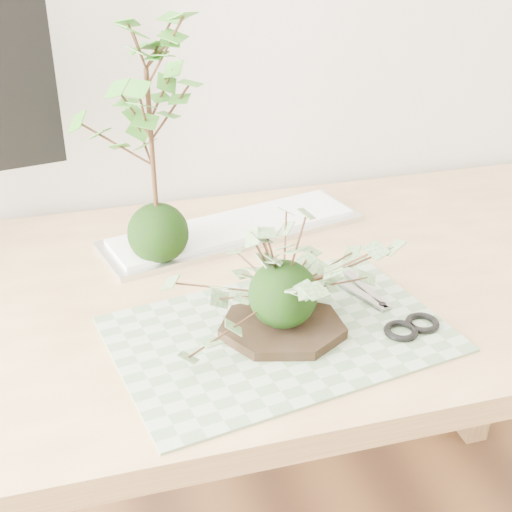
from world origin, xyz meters
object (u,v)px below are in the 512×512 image
object	(u,v)px
ivy_kokedama	(284,266)
keyboard	(233,229)
desk	(216,336)
maple_kokedama	(147,85)

from	to	relation	value
ivy_kokedama	keyboard	xyz separation A→B (m)	(0.01, 0.32, -0.10)
desk	ivy_kokedama	distance (m)	0.26
ivy_kokedama	keyboard	bearing A→B (deg)	88.15
desk	ivy_kokedama	bearing A→B (deg)	-65.97
desk	keyboard	size ratio (longest dim) A/B	3.23
desk	maple_kokedama	size ratio (longest dim) A/B	3.79
ivy_kokedama	maple_kokedama	xyz separation A→B (m)	(-0.13, 0.26, 0.18)
desk	maple_kokedama	bearing A→B (deg)	119.82
ivy_kokedama	keyboard	distance (m)	0.34
ivy_kokedama	keyboard	size ratio (longest dim) A/B	0.65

